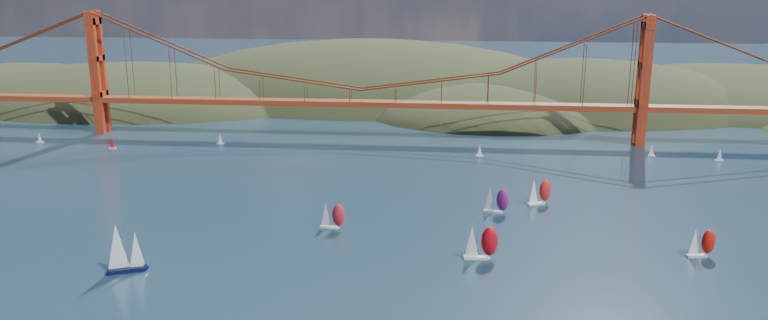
{
  "coord_description": "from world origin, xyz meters",
  "views": [
    {
      "loc": [
        40.14,
        -142.62,
        76.73
      ],
      "look_at": [
        18.27,
        90.0,
        14.18
      ],
      "focal_mm": 35.0,
      "sensor_mm": 36.0,
      "label": 1
    }
  ],
  "objects_px": {
    "sloop_navy": "(123,248)",
    "racer_1": "(480,242)",
    "racer_2": "(701,242)",
    "racer_rwb": "(496,200)",
    "racer_3": "(539,191)",
    "racer_0": "(332,215)"
  },
  "relations": [
    {
      "from": "racer_2",
      "to": "racer_rwb",
      "type": "distance_m",
      "value": 61.24
    },
    {
      "from": "sloop_navy",
      "to": "racer_0",
      "type": "xyz_separation_m",
      "value": [
        47.34,
        36.58,
        -2.28
      ]
    },
    {
      "from": "racer_0",
      "to": "sloop_navy",
      "type": "bearing_deg",
      "value": -132.38
    },
    {
      "from": "racer_0",
      "to": "racer_3",
      "type": "relative_size",
      "value": 0.94
    },
    {
      "from": "sloop_navy",
      "to": "racer_1",
      "type": "bearing_deg",
      "value": -12.32
    },
    {
      "from": "sloop_navy",
      "to": "racer_3",
      "type": "bearing_deg",
      "value": 7.49
    },
    {
      "from": "sloop_navy",
      "to": "racer_1",
      "type": "distance_m",
      "value": 91.78
    },
    {
      "from": "racer_3",
      "to": "racer_rwb",
      "type": "distance_m",
      "value": 17.34
    },
    {
      "from": "racer_0",
      "to": "racer_3",
      "type": "xyz_separation_m",
      "value": [
        63.23,
        28.52,
        0.25
      ]
    },
    {
      "from": "racer_3",
      "to": "racer_2",
      "type": "bearing_deg",
      "value": -71.0
    },
    {
      "from": "sloop_navy",
      "to": "racer_0",
      "type": "relative_size",
      "value": 1.66
    },
    {
      "from": "racer_0",
      "to": "racer_2",
      "type": "relative_size",
      "value": 1.01
    },
    {
      "from": "racer_0",
      "to": "racer_rwb",
      "type": "distance_m",
      "value": 52.36
    },
    {
      "from": "racer_2",
      "to": "racer_3",
      "type": "height_order",
      "value": "racer_3"
    },
    {
      "from": "racer_rwb",
      "to": "racer_2",
      "type": "bearing_deg",
      "value": -15.84
    },
    {
      "from": "sloop_navy",
      "to": "racer_1",
      "type": "xyz_separation_m",
      "value": [
        90.18,
        17.0,
        -1.53
      ]
    },
    {
      "from": "racer_rwb",
      "to": "racer_3",
      "type": "bearing_deg",
      "value": 48.92
    },
    {
      "from": "sloop_navy",
      "to": "racer_rwb",
      "type": "bearing_deg",
      "value": 6.95
    },
    {
      "from": "racer_1",
      "to": "racer_3",
      "type": "relative_size",
      "value": 1.11
    },
    {
      "from": "racer_0",
      "to": "racer_2",
      "type": "xyz_separation_m",
      "value": [
        101.47,
        -12.51,
        -0.04
      ]
    },
    {
      "from": "racer_rwb",
      "to": "racer_0",
      "type": "bearing_deg",
      "value": -143.98
    },
    {
      "from": "racer_0",
      "to": "racer_1",
      "type": "bearing_deg",
      "value": -14.64
    }
  ]
}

